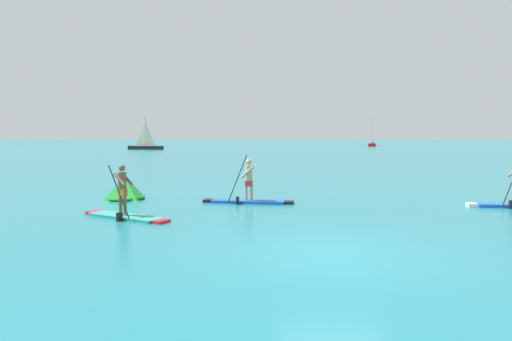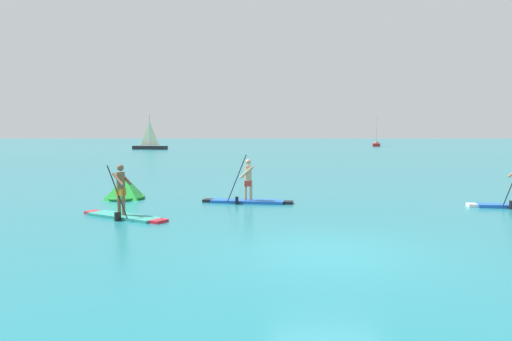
{
  "view_description": "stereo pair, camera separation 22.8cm",
  "coord_description": "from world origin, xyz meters",
  "px_view_note": "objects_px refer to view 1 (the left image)",
  "views": [
    {
      "loc": [
        -1.32,
        -10.52,
        2.67
      ],
      "look_at": [
        -2.09,
        9.44,
        1.08
      ],
      "focal_mm": 33.16,
      "sensor_mm": 36.0,
      "label": 1
    },
    {
      "loc": [
        -1.09,
        -10.51,
        2.67
      ],
      "look_at": [
        -2.09,
        9.44,
        1.08
      ],
      "focal_mm": 33.16,
      "sensor_mm": 36.0,
      "label": 2
    }
  ],
  "objects_px": {
    "race_marker_buoy": "(124,189)",
    "sailboat_right_horizon": "(372,142)",
    "paddleboarder_mid_center": "(248,195)",
    "sailboat_left_horizon": "(146,145)",
    "paddleboarder_near_left": "(125,207)"
  },
  "relations": [
    {
      "from": "paddleboarder_mid_center",
      "to": "sailboat_right_horizon",
      "type": "relative_size",
      "value": 0.58
    },
    {
      "from": "paddleboarder_near_left",
      "to": "paddleboarder_mid_center",
      "type": "relative_size",
      "value": 0.89
    },
    {
      "from": "race_marker_buoy",
      "to": "sailboat_left_horizon",
      "type": "distance_m",
      "value": 59.09
    },
    {
      "from": "paddleboarder_near_left",
      "to": "race_marker_buoy",
      "type": "bearing_deg",
      "value": 137.39
    },
    {
      "from": "race_marker_buoy",
      "to": "sailboat_right_horizon",
      "type": "height_order",
      "value": "sailboat_right_horizon"
    },
    {
      "from": "race_marker_buoy",
      "to": "sailboat_left_horizon",
      "type": "relative_size",
      "value": 0.33
    },
    {
      "from": "sailboat_right_horizon",
      "to": "race_marker_buoy",
      "type": "bearing_deg",
      "value": 171.4
    },
    {
      "from": "paddleboarder_near_left",
      "to": "race_marker_buoy",
      "type": "distance_m",
      "value": 4.42
    },
    {
      "from": "race_marker_buoy",
      "to": "sailboat_left_horizon",
      "type": "height_order",
      "value": "sailboat_left_horizon"
    },
    {
      "from": "paddleboarder_mid_center",
      "to": "sailboat_right_horizon",
      "type": "bearing_deg",
      "value": -97.68
    },
    {
      "from": "paddleboarder_near_left",
      "to": "paddleboarder_mid_center",
      "type": "bearing_deg",
      "value": 72.26
    },
    {
      "from": "paddleboarder_mid_center",
      "to": "sailboat_left_horizon",
      "type": "bearing_deg",
      "value": -63.99
    },
    {
      "from": "sailboat_left_horizon",
      "to": "sailboat_right_horizon",
      "type": "distance_m",
      "value": 45.18
    },
    {
      "from": "paddleboarder_mid_center",
      "to": "sailboat_left_horizon",
      "type": "height_order",
      "value": "sailboat_left_horizon"
    },
    {
      "from": "paddleboarder_mid_center",
      "to": "race_marker_buoy",
      "type": "height_order",
      "value": "paddleboarder_mid_center"
    }
  ]
}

